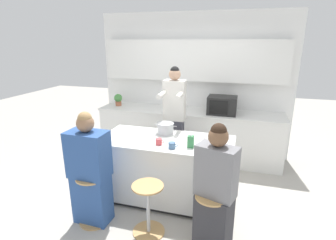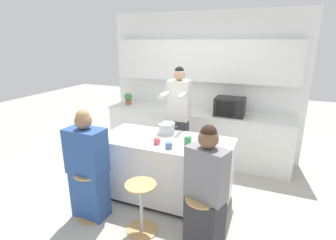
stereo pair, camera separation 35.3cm
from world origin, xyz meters
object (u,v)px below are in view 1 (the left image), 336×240
(kitchen_island, at_px, (166,169))
(person_seated_near, at_px, (215,193))
(cooking_pot, at_px, (165,128))
(coffee_cup_far, at_px, (172,145))
(bar_stool_rightmost, at_px, (211,219))
(coffee_cup_near, at_px, (159,142))
(potted_plant, at_px, (118,99))
(bar_stool_leftmost, at_px, (93,198))
(person_cooking, at_px, (174,122))
(bar_stool_center, at_px, (148,208))
(juice_carton, at_px, (191,141))
(person_wrapped_blanket, at_px, (90,172))
(fruit_bowl, at_px, (211,138))
(microwave, at_px, (222,105))

(kitchen_island, bearing_deg, person_seated_near, -44.00)
(cooking_pot, height_order, coffee_cup_far, cooking_pot)
(coffee_cup_far, bearing_deg, bar_stool_rightmost, -39.39)
(person_seated_near, bearing_deg, coffee_cup_near, 164.48)
(potted_plant, bearing_deg, coffee_cup_far, -47.69)
(person_seated_near, bearing_deg, cooking_pot, 149.29)
(bar_stool_leftmost, distance_m, person_cooking, 1.72)
(bar_stool_center, distance_m, bar_stool_rightmost, 0.72)
(kitchen_island, height_order, bar_stool_rightmost, kitchen_island)
(coffee_cup_far, height_order, juice_carton, juice_carton)
(person_wrapped_blanket, distance_m, juice_carton, 1.28)
(fruit_bowl, distance_m, potted_plant, 2.43)
(microwave, distance_m, potted_plant, 2.05)
(bar_stool_rightmost, bearing_deg, fruit_bowl, 98.72)
(kitchen_island, relative_size, microwave, 3.57)
(person_wrapped_blanket, distance_m, cooking_pot, 1.19)
(bar_stool_rightmost, xyz_separation_m, person_cooking, (-0.81, 1.49, 0.58))
(fruit_bowl, xyz_separation_m, coffee_cup_near, (-0.63, -0.34, 0.01))
(bar_stool_leftmost, height_order, coffee_cup_near, coffee_cup_near)
(cooking_pot, xyz_separation_m, fruit_bowl, (0.66, -0.07, -0.05))
(coffee_cup_near, distance_m, juice_carton, 0.41)
(fruit_bowl, relative_size, coffee_cup_near, 1.91)
(kitchen_island, height_order, juice_carton, juice_carton)
(fruit_bowl, xyz_separation_m, coffee_cup_far, (-0.43, -0.42, 0.01))
(microwave, bearing_deg, person_wrapped_blanket, -121.96)
(fruit_bowl, height_order, microwave, microwave)
(bar_stool_center, distance_m, fruit_bowl, 1.21)
(person_wrapped_blanket, distance_m, person_seated_near, 1.49)
(bar_stool_rightmost, relative_size, juice_carton, 3.75)
(juice_carton, height_order, microwave, microwave)
(coffee_cup_far, height_order, potted_plant, potted_plant)
(fruit_bowl, bearing_deg, juice_carton, -124.29)
(person_wrapped_blanket, xyz_separation_m, microwave, (1.35, 2.16, 0.41))
(kitchen_island, xyz_separation_m, bar_stool_center, (0.00, -0.74, -0.12))
(cooking_pot, distance_m, coffee_cup_far, 0.54)
(potted_plant, bearing_deg, cooking_pot, -42.83)
(bar_stool_leftmost, height_order, person_seated_near, person_seated_near)
(bar_stool_leftmost, height_order, coffee_cup_far, coffee_cup_far)
(juice_carton, bearing_deg, fruit_bowl, 55.71)
(cooking_pot, height_order, potted_plant, potted_plant)
(kitchen_island, xyz_separation_m, person_seated_near, (0.75, -0.72, 0.20))
(person_wrapped_blanket, bearing_deg, bar_stool_leftmost, -37.81)
(person_seated_near, bearing_deg, bar_stool_rightmost, -131.14)
(person_wrapped_blanket, xyz_separation_m, potted_plant, (-0.70, 2.20, 0.39))
(bar_stool_center, bearing_deg, kitchen_island, 90.00)
(bar_stool_leftmost, bearing_deg, fruit_bowl, 34.04)
(coffee_cup_near, xyz_separation_m, microwave, (0.65, 1.64, 0.14))
(kitchen_island, bearing_deg, microwave, 67.15)
(bar_stool_center, xyz_separation_m, microwave, (0.61, 2.18, 0.75))
(bar_stool_leftmost, height_order, bar_stool_rightmost, same)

